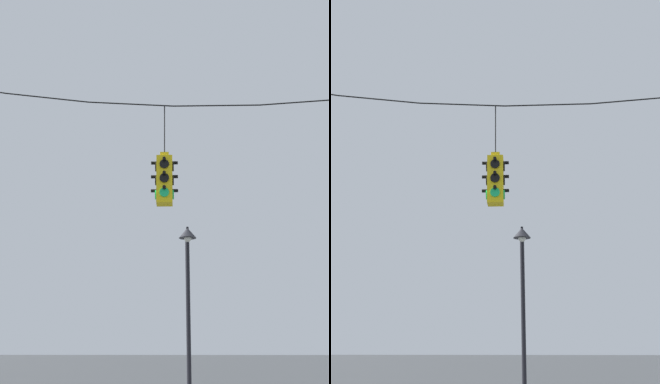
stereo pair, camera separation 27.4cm
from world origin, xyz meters
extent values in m
cylinder|color=black|center=(-3.88, 0.37, 7.12)|extent=(1.94, 0.03, 0.28)
cylinder|color=black|center=(-1.94, 0.37, 6.93)|extent=(1.94, 0.03, 0.16)
cylinder|color=black|center=(0.00, 0.37, 6.87)|extent=(1.94, 0.03, 0.03)
cylinder|color=black|center=(1.94, 0.37, 6.93)|extent=(1.94, 0.03, 0.16)
cube|color=yellow|center=(-1.17, 0.37, 5.08)|extent=(0.34, 0.34, 1.06)
cube|color=yellow|center=(-1.17, 0.37, 5.66)|extent=(0.19, 0.19, 0.10)
cylinder|color=black|center=(-1.17, 0.37, 6.29)|extent=(0.02, 0.02, 1.16)
cylinder|color=black|center=(-1.17, 0.18, 5.40)|extent=(0.20, 0.03, 0.20)
cylinder|color=black|center=(-1.17, 0.14, 5.49)|extent=(0.07, 0.12, 0.07)
cylinder|color=black|center=(-1.17, 0.18, 5.08)|extent=(0.20, 0.03, 0.20)
cylinder|color=black|center=(-1.17, 0.14, 5.17)|extent=(0.07, 0.12, 0.07)
cylinder|color=#19C666|center=(-1.17, 0.18, 4.76)|extent=(0.20, 0.03, 0.20)
cylinder|color=black|center=(-1.17, 0.14, 4.85)|extent=(0.07, 0.12, 0.07)
cylinder|color=black|center=(-1.17, 0.55, 5.40)|extent=(0.20, 0.03, 0.20)
cylinder|color=black|center=(-1.17, 0.60, 5.49)|extent=(0.07, 0.12, 0.07)
cylinder|color=black|center=(-1.17, 0.55, 5.08)|extent=(0.20, 0.03, 0.20)
cylinder|color=black|center=(-1.17, 0.60, 5.17)|extent=(0.07, 0.12, 0.07)
cylinder|color=#19C666|center=(-1.17, 0.55, 4.76)|extent=(0.20, 0.03, 0.20)
cylinder|color=black|center=(-1.17, 0.60, 4.85)|extent=(0.07, 0.12, 0.07)
cylinder|color=black|center=(-1.36, 0.37, 5.40)|extent=(0.03, 0.20, 0.20)
cylinder|color=black|center=(-1.40, 0.37, 5.49)|extent=(0.12, 0.07, 0.07)
cylinder|color=black|center=(-1.36, 0.37, 5.08)|extent=(0.03, 0.20, 0.20)
cylinder|color=black|center=(-1.40, 0.37, 5.17)|extent=(0.12, 0.07, 0.07)
cylinder|color=#19C666|center=(-1.36, 0.37, 4.76)|extent=(0.03, 0.20, 0.20)
cylinder|color=black|center=(-1.40, 0.37, 4.85)|extent=(0.12, 0.07, 0.07)
cylinder|color=black|center=(-0.99, 0.37, 5.40)|extent=(0.03, 0.20, 0.20)
cylinder|color=black|center=(-0.94, 0.37, 5.49)|extent=(0.12, 0.07, 0.07)
cylinder|color=black|center=(-0.99, 0.37, 5.08)|extent=(0.03, 0.20, 0.20)
cylinder|color=black|center=(-0.94, 0.37, 5.17)|extent=(0.12, 0.07, 0.07)
cylinder|color=#19C666|center=(-0.99, 0.37, 4.76)|extent=(0.03, 0.20, 0.20)
cylinder|color=black|center=(-0.94, 0.37, 4.85)|extent=(0.12, 0.07, 0.07)
cylinder|color=black|center=(-0.62, 4.23, 2.45)|extent=(0.12, 0.12, 4.90)
cylinder|color=black|center=(-0.62, 3.97, 4.85)|extent=(0.07, 0.53, 0.07)
cone|color=#232328|center=(-0.62, 3.70, 4.70)|extent=(0.49, 0.49, 0.29)
sphere|color=silver|center=(-0.62, 3.70, 4.55)|extent=(0.22, 0.22, 0.22)
camera|label=1|loc=(-0.92, -9.37, 1.69)|focal=45.00mm
camera|label=2|loc=(-0.65, -9.36, 1.69)|focal=45.00mm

